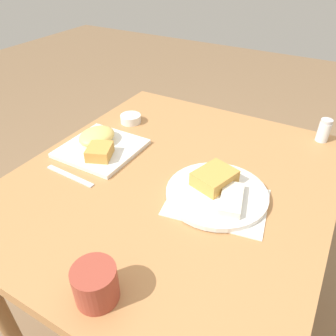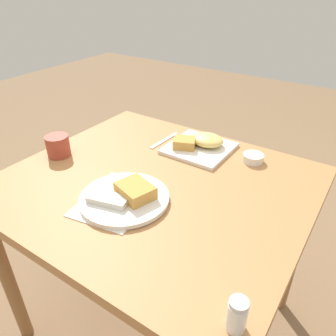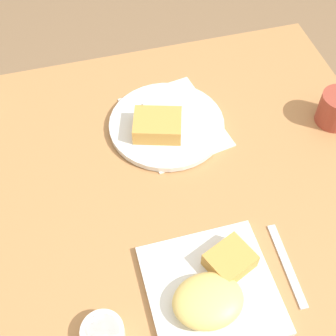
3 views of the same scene
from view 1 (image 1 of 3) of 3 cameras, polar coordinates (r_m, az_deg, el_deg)
ground_plane at (r=1.53m, az=0.65°, el=-24.44°), size 8.00×8.00×0.00m
dining_table at (r=1.01m, az=0.89°, el=-5.60°), size 0.99×0.87×0.74m
menu_card at (r=0.88m, az=8.54°, el=-5.89°), size 0.24×0.29×0.00m
plate_square_near at (r=1.09m, az=-11.86°, el=4.10°), size 0.24×0.24×0.06m
plate_oval_far at (r=0.89m, az=8.59°, el=-3.81°), size 0.27×0.27×0.05m
sauce_ramekin at (r=1.25m, az=-6.52°, el=8.58°), size 0.08×0.08×0.03m
salt_shaker at (r=1.23m, az=25.47°, el=5.75°), size 0.04×0.04×0.08m
butter_knife at (r=1.00m, az=-16.72°, el=-1.32°), size 0.02×0.18×0.00m
coffee_mug at (r=0.67m, az=-12.50°, el=-19.11°), size 0.09×0.09×0.08m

